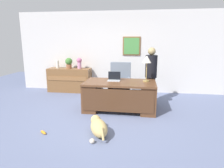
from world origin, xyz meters
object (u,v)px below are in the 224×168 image
(armchair, at_px, (120,84))
(dog_toy_bone, at_px, (43,132))
(person_standing, at_px, (151,75))
(desk, at_px, (120,95))
(laptop, at_px, (114,78))
(potted_plant, at_px, (69,63))
(dog_toy_ball, at_px, (92,141))
(credenza, at_px, (70,80))
(desk_lamp, at_px, (147,61))
(vase_empty, at_px, (58,64))
(dog_lying, at_px, (99,127))
(vase_with_flowers, at_px, (79,63))

(armchair, distance_m, dog_toy_bone, 2.77)
(armchair, distance_m, person_standing, 0.96)
(desk, bearing_deg, laptop, 136.35)
(potted_plant, relative_size, dog_toy_ball, 4.01)
(person_standing, relative_size, dog_toy_ball, 17.46)
(laptop, height_order, potted_plant, potted_plant)
(desk, distance_m, credenza, 2.52)
(armchair, height_order, desk_lamp, desk_lamp)
(desk, distance_m, laptop, 0.45)
(person_standing, relative_size, dog_toy_bone, 8.13)
(desk_lamp, xyz_separation_m, vase_empty, (-2.98, 1.46, -0.32))
(laptop, bearing_deg, person_standing, 28.96)
(dog_lying, height_order, vase_empty, vase_empty)
(armchair, distance_m, vase_with_flowers, 1.72)
(person_standing, distance_m, potted_plant, 2.88)
(dog_toy_ball, height_order, dog_toy_bone, dog_toy_ball)
(dog_lying, height_order, laptop, laptop)
(credenza, bearing_deg, laptop, -40.00)
(dog_toy_ball, bearing_deg, dog_lying, 83.42)
(vase_empty, bearing_deg, armchair, -18.32)
(desk, height_order, desk_lamp, desk_lamp)
(desk, height_order, vase_empty, vase_empty)
(armchair, distance_m, vase_empty, 2.40)
(dog_lying, relative_size, dog_toy_ball, 8.08)
(armchair, xyz_separation_m, person_standing, (0.88, -0.20, 0.31))
(dog_lying, height_order, dog_toy_bone, dog_lying)
(dog_lying, bearing_deg, vase_with_flowers, 113.20)
(vase_with_flowers, distance_m, dog_toy_bone, 3.34)
(desk, height_order, armchair, armchair)
(laptop, bearing_deg, desk_lamp, 0.89)
(person_standing, bearing_deg, vase_with_flowers, 158.04)
(person_standing, height_order, dog_lying, person_standing)
(laptop, distance_m, dog_toy_bone, 2.19)
(person_standing, height_order, dog_toy_bone, person_standing)
(vase_empty, relative_size, dog_toy_bone, 1.38)
(credenza, bearing_deg, vase_empty, 179.81)
(armchair, distance_m, dog_lying, 2.35)
(vase_with_flowers, distance_m, potted_plant, 0.37)
(laptop, xyz_separation_m, vase_empty, (-2.16, 1.47, 0.15))
(vase_with_flowers, distance_m, vase_empty, 0.78)
(desk, relative_size, person_standing, 1.14)
(armchair, bearing_deg, desk, -84.14)
(desk, relative_size, vase_with_flowers, 4.87)
(credenza, distance_m, vase_empty, 0.67)
(credenza, distance_m, laptop, 2.32)
(desk, relative_size, desk_lamp, 2.73)
(person_standing, height_order, dog_toy_ball, person_standing)
(laptop, distance_m, vase_with_flowers, 2.04)
(dog_toy_bone, bearing_deg, dog_lying, 6.59)
(vase_with_flowers, bearing_deg, dog_toy_ball, -69.59)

